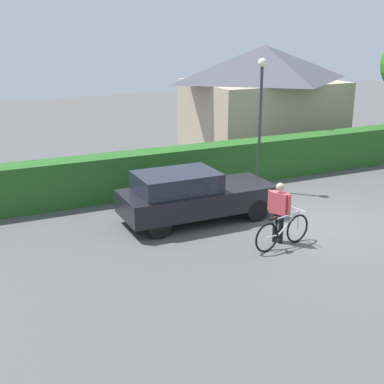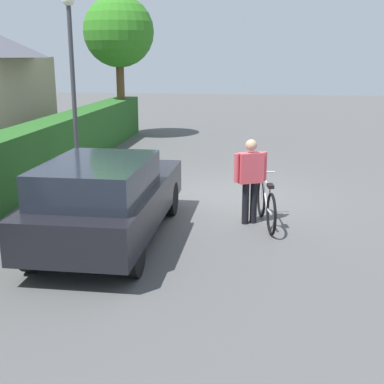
{
  "view_description": "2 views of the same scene",
  "coord_description": "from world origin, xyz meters",
  "px_view_note": "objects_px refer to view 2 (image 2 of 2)",
  "views": [
    {
      "loc": [
        -9.25,
        -11.08,
        5.41
      ],
      "look_at": [
        -3.63,
        0.82,
        1.21
      ],
      "focal_mm": 49.47,
      "sensor_mm": 36.0,
      "label": 1
    },
    {
      "loc": [
        -11.24,
        -0.77,
        3.12
      ],
      "look_at": [
        -3.41,
        0.31,
        1.0
      ],
      "focal_mm": 48.42,
      "sensor_mm": 36.0,
      "label": 2
    }
  ],
  "objects_px": {
    "bicycle": "(266,204)",
    "street_lamp": "(72,67)",
    "person_rider": "(250,175)",
    "tree_kerbside": "(119,32)",
    "parked_car_near": "(108,197)"
  },
  "relations": [
    {
      "from": "person_rider",
      "to": "parked_car_near",
      "type": "bearing_deg",
      "value": 119.75
    },
    {
      "from": "bicycle",
      "to": "tree_kerbside",
      "type": "bearing_deg",
      "value": 29.09
    },
    {
      "from": "person_rider",
      "to": "tree_kerbside",
      "type": "height_order",
      "value": "tree_kerbside"
    },
    {
      "from": "bicycle",
      "to": "street_lamp",
      "type": "height_order",
      "value": "street_lamp"
    },
    {
      "from": "parked_car_near",
      "to": "street_lamp",
      "type": "relative_size",
      "value": 1.01
    },
    {
      "from": "parked_car_near",
      "to": "bicycle",
      "type": "distance_m",
      "value": 2.95
    },
    {
      "from": "parked_car_near",
      "to": "tree_kerbside",
      "type": "relative_size",
      "value": 0.85
    },
    {
      "from": "bicycle",
      "to": "parked_car_near",
      "type": "bearing_deg",
      "value": 115.6
    },
    {
      "from": "bicycle",
      "to": "person_rider",
      "type": "distance_m",
      "value": 0.61
    },
    {
      "from": "person_rider",
      "to": "street_lamp",
      "type": "height_order",
      "value": "street_lamp"
    },
    {
      "from": "bicycle",
      "to": "street_lamp",
      "type": "bearing_deg",
      "value": 65.44
    },
    {
      "from": "person_rider",
      "to": "street_lamp",
      "type": "distance_m",
      "value": 4.86
    },
    {
      "from": "street_lamp",
      "to": "person_rider",
      "type": "bearing_deg",
      "value": -115.38
    },
    {
      "from": "street_lamp",
      "to": "tree_kerbside",
      "type": "xyz_separation_m",
      "value": [
        7.78,
        1.08,
        1.03
      ]
    },
    {
      "from": "street_lamp",
      "to": "parked_car_near",
      "type": "bearing_deg",
      "value": -152.28
    }
  ]
}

